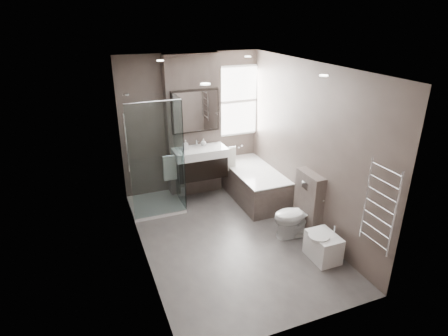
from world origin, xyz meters
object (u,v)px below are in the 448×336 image
toilet (296,216)px  bidet (323,246)px  vanity (200,162)px  bathtub (254,182)px

toilet → bidet: toilet is taller
vanity → bathtub: 1.07m
vanity → bidet: (1.01, -2.38, -0.54)m
vanity → bathtub: vanity is taller
bathtub → bidet: (0.09, -2.05, -0.11)m
vanity → toilet: vanity is taller
vanity → bathtub: (0.92, -0.33, -0.43)m
bidet → toilet: bearing=93.9°
bathtub → bidet: bearing=-87.5°
vanity → bathtub: size_ratio=0.59×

